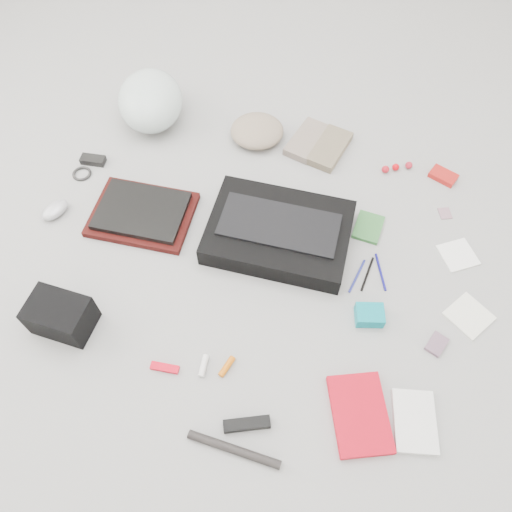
% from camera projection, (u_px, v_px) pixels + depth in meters
% --- Properties ---
extents(ground_plane, '(4.00, 4.00, 0.00)m').
position_uv_depth(ground_plane, '(256.00, 264.00, 1.75)').
color(ground_plane, gray).
extents(messenger_bag, '(0.50, 0.36, 0.08)m').
position_uv_depth(messenger_bag, '(279.00, 232.00, 1.77)').
color(messenger_bag, black).
rests_on(messenger_bag, ground_plane).
extents(bag_flap, '(0.42, 0.19, 0.01)m').
position_uv_depth(bag_flap, '(279.00, 225.00, 1.73)').
color(bag_flap, black).
rests_on(bag_flap, messenger_bag).
extents(laptop_sleeve, '(0.37, 0.28, 0.03)m').
position_uv_depth(laptop_sleeve, '(143.00, 215.00, 1.85)').
color(laptop_sleeve, '#340A09').
rests_on(laptop_sleeve, ground_plane).
extents(laptop, '(0.32, 0.23, 0.02)m').
position_uv_depth(laptop, '(141.00, 211.00, 1.83)').
color(laptop, black).
rests_on(laptop, laptop_sleeve).
extents(bike_helmet, '(0.35, 0.39, 0.20)m').
position_uv_depth(bike_helmet, '(150.00, 101.00, 2.05)').
color(bike_helmet, silver).
rests_on(bike_helmet, ground_plane).
extents(beanie, '(0.25, 0.25, 0.08)m').
position_uv_depth(beanie, '(257.00, 131.00, 2.04)').
color(beanie, gray).
rests_on(beanie, ground_plane).
extents(mitten_left, '(0.17, 0.24, 0.03)m').
position_uv_depth(mitten_left, '(307.00, 140.00, 2.04)').
color(mitten_left, gray).
rests_on(mitten_left, ground_plane).
extents(mitten_right, '(0.17, 0.24, 0.03)m').
position_uv_depth(mitten_right, '(330.00, 148.00, 2.02)').
color(mitten_right, '#70634F').
rests_on(mitten_right, ground_plane).
extents(power_brick, '(0.10, 0.05, 0.03)m').
position_uv_depth(power_brick, '(93.00, 160.00, 1.99)').
color(power_brick, black).
rests_on(power_brick, ground_plane).
extents(cable_coil, '(0.08, 0.08, 0.01)m').
position_uv_depth(cable_coil, '(82.00, 174.00, 1.96)').
color(cable_coil, black).
rests_on(cable_coil, ground_plane).
extents(mouse, '(0.10, 0.13, 0.04)m').
position_uv_depth(mouse, '(55.00, 210.00, 1.85)').
color(mouse, '#A0A1AA').
rests_on(mouse, ground_plane).
extents(camera_bag, '(0.20, 0.14, 0.12)m').
position_uv_depth(camera_bag, '(61.00, 316.00, 1.57)').
color(camera_bag, black).
rests_on(camera_bag, ground_plane).
extents(multitool, '(0.09, 0.03, 0.01)m').
position_uv_depth(multitool, '(165.00, 368.00, 1.54)').
color(multitool, red).
rests_on(multitool, ground_plane).
extents(toiletry_tube_white, '(0.02, 0.07, 0.02)m').
position_uv_depth(toiletry_tube_white, '(204.00, 366.00, 1.54)').
color(toiletry_tube_white, silver).
rests_on(toiletry_tube_white, ground_plane).
extents(toiletry_tube_orange, '(0.04, 0.07, 0.02)m').
position_uv_depth(toiletry_tube_orange, '(227.00, 366.00, 1.54)').
color(toiletry_tube_orange, '#CC600A').
rests_on(toiletry_tube_orange, ground_plane).
extents(u_lock, '(0.14, 0.08, 0.03)m').
position_uv_depth(u_lock, '(247.00, 424.00, 1.44)').
color(u_lock, black).
rests_on(u_lock, ground_plane).
extents(bike_pump, '(0.28, 0.05, 0.03)m').
position_uv_depth(bike_pump, '(234.00, 449.00, 1.40)').
color(bike_pump, black).
rests_on(bike_pump, ground_plane).
extents(book_red, '(0.23, 0.27, 0.02)m').
position_uv_depth(book_red, '(360.00, 414.00, 1.46)').
color(book_red, red).
rests_on(book_red, ground_plane).
extents(book_white, '(0.15, 0.20, 0.02)m').
position_uv_depth(book_white, '(415.00, 421.00, 1.45)').
color(book_white, silver).
rests_on(book_white, ground_plane).
extents(notepad, '(0.11, 0.14, 0.01)m').
position_uv_depth(notepad, '(368.00, 227.00, 1.82)').
color(notepad, '#2D652F').
rests_on(notepad, ground_plane).
extents(pen_blue, '(0.04, 0.14, 0.01)m').
position_uv_depth(pen_blue, '(357.00, 276.00, 1.72)').
color(pen_blue, navy).
rests_on(pen_blue, ground_plane).
extents(pen_black, '(0.03, 0.14, 0.01)m').
position_uv_depth(pen_black, '(367.00, 274.00, 1.72)').
color(pen_black, black).
rests_on(pen_black, ground_plane).
extents(pen_navy, '(0.06, 0.14, 0.01)m').
position_uv_depth(pen_navy, '(381.00, 272.00, 1.72)').
color(pen_navy, navy).
rests_on(pen_navy, ground_plane).
extents(accordion_wallet, '(0.10, 0.09, 0.05)m').
position_uv_depth(accordion_wallet, '(369.00, 315.00, 1.62)').
color(accordion_wallet, '#038193').
rests_on(accordion_wallet, ground_plane).
extents(card_deck, '(0.08, 0.09, 0.01)m').
position_uv_depth(card_deck, '(437.00, 344.00, 1.58)').
color(card_deck, slate).
rests_on(card_deck, ground_plane).
extents(napkin_top, '(0.16, 0.16, 0.01)m').
position_uv_depth(napkin_top, '(458.00, 255.00, 1.76)').
color(napkin_top, white).
rests_on(napkin_top, ground_plane).
extents(napkin_bottom, '(0.18, 0.18, 0.01)m').
position_uv_depth(napkin_bottom, '(469.00, 316.00, 1.64)').
color(napkin_bottom, silver).
rests_on(napkin_bottom, ground_plane).
extents(lollipop_a, '(0.03, 0.03, 0.03)m').
position_uv_depth(lollipop_a, '(385.00, 169.00, 1.96)').
color(lollipop_a, '#A9131E').
rests_on(lollipop_a, ground_plane).
extents(lollipop_b, '(0.03, 0.03, 0.03)m').
position_uv_depth(lollipop_b, '(396.00, 167.00, 1.97)').
color(lollipop_b, '#C6040D').
rests_on(lollipop_b, ground_plane).
extents(lollipop_c, '(0.03, 0.03, 0.03)m').
position_uv_depth(lollipop_c, '(409.00, 165.00, 1.97)').
color(lollipop_c, maroon).
rests_on(lollipop_c, ground_plane).
extents(altoids_tin, '(0.12, 0.10, 0.02)m').
position_uv_depth(altoids_tin, '(443.00, 176.00, 1.95)').
color(altoids_tin, '#A71A16').
rests_on(altoids_tin, ground_plane).
extents(stamp_sheet, '(0.06, 0.06, 0.00)m').
position_uv_depth(stamp_sheet, '(445.00, 213.00, 1.86)').
color(stamp_sheet, gray).
rests_on(stamp_sheet, ground_plane).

